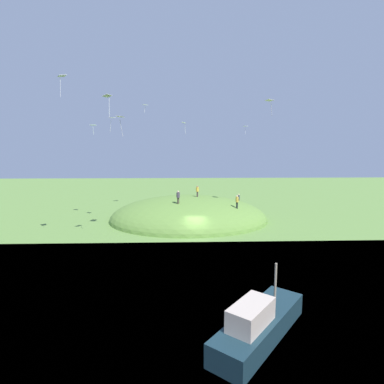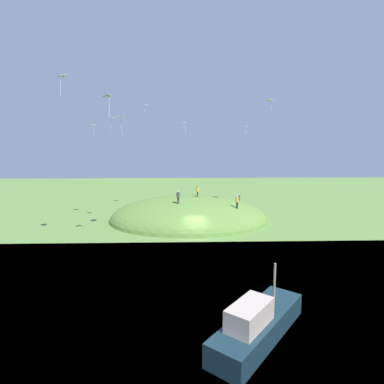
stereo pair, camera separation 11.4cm
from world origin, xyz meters
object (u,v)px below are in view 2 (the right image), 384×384
(kite_8, at_px, (245,127))
(kite_6, at_px, (184,123))
(kite_2, at_px, (145,105))
(kite_1, at_px, (270,101))
(person_with_child, at_px, (239,198))
(kite_5, at_px, (107,97))
(person_walking_path, at_px, (178,196))
(kite_0, at_px, (93,126))
(kite_4, at_px, (112,119))
(person_watching_kites, at_px, (197,190))
(kite_3, at_px, (120,118))
(person_near_shore, at_px, (237,200))
(boat_on_lake, at_px, (257,324))
(kite_7, at_px, (62,77))

(kite_8, bearing_deg, kite_6, 78.94)
(kite_2, bearing_deg, kite_1, -129.83)
(person_with_child, bearing_deg, kite_5, 34.93)
(kite_5, height_order, kite_6, kite_5)
(person_walking_path, xyz_separation_m, kite_0, (4.22, 12.19, 9.62))
(kite_4, height_order, kite_6, kite_6)
(kite_4, bearing_deg, person_watching_kites, -75.36)
(kite_4, relative_size, kite_5, 0.87)
(kite_1, height_order, kite_3, kite_1)
(person_near_shore, xyz_separation_m, kite_8, (7.09, -2.36, 10.37))
(person_walking_path, relative_size, kite_4, 0.92)
(person_watching_kites, bearing_deg, kite_4, 15.14)
(kite_4, height_order, kite_8, kite_4)
(kite_6, bearing_deg, boat_on_lake, -173.78)
(kite_1, bearing_deg, kite_4, 79.57)
(kite_0, distance_m, kite_6, 13.89)
(kite_2, height_order, kite_3, kite_2)
(kite_4, bearing_deg, kite_3, -158.17)
(person_watching_kites, relative_size, kite_7, 0.78)
(kite_4, bearing_deg, boat_on_lake, -153.02)
(kite_5, bearing_deg, kite_8, -47.85)
(kite_0, xyz_separation_m, kite_3, (-8.72, -5.63, 0.20))
(boat_on_lake, relative_size, person_with_child, 4.20)
(person_near_shore, bearing_deg, person_with_child, -78.24)
(kite_4, height_order, kite_5, kite_5)
(person_near_shore, height_order, kite_2, kite_2)
(person_watching_kites, bearing_deg, kite_5, 53.15)
(kite_8, bearing_deg, kite_7, 126.39)
(boat_on_lake, xyz_separation_m, kite_0, (29.51, 16.82, 12.99))
(kite_7, bearing_deg, kite_5, -86.40)
(kite_0, relative_size, kite_5, 0.65)
(person_near_shore, xyz_separation_m, kite_6, (8.94, 7.09, 10.98))
(kite_2, bearing_deg, person_with_child, -94.11)
(kite_7, bearing_deg, kite_4, -14.08)
(boat_on_lake, relative_size, kite_3, 3.18)
(kite_0, distance_m, kite_5, 14.09)
(person_watching_kites, bearing_deg, kite_0, -0.10)
(kite_2, bearing_deg, person_near_shore, -130.46)
(person_watching_kites, xyz_separation_m, person_with_child, (6.17, -7.41, -2.13))
(boat_on_lake, height_order, kite_6, kite_6)
(boat_on_lake, relative_size, person_near_shore, 4.07)
(person_near_shore, height_order, kite_4, kite_4)
(kite_2, distance_m, kite_6, 7.62)
(person_with_child, height_order, kite_6, kite_6)
(person_with_child, relative_size, kite_6, 0.93)
(person_watching_kites, relative_size, kite_6, 0.87)
(kite_2, xyz_separation_m, kite_4, (-10.33, 3.26, -3.29))
(person_watching_kites, distance_m, kite_0, 17.69)
(kite_1, distance_m, kite_7, 23.51)
(kite_0, distance_m, kite_1, 24.60)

